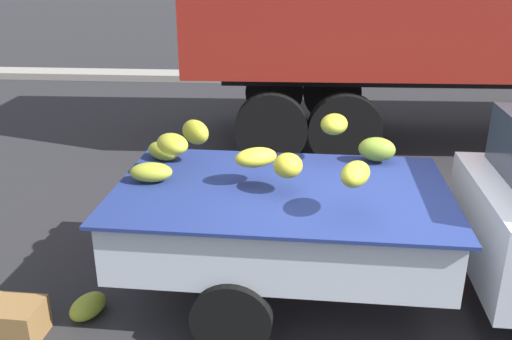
{
  "coord_description": "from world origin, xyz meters",
  "views": [
    {
      "loc": [
        -0.76,
        -3.95,
        2.93
      ],
      "look_at": [
        -1.12,
        0.62,
        1.12
      ],
      "focal_mm": 38.4,
      "sensor_mm": 36.0,
      "label": 1
    }
  ],
  "objects": [
    {
      "name": "fallen_banana_bunch_near_tailgate",
      "position": [
        -2.52,
        -0.1,
        0.09
      ],
      "size": [
        0.36,
        0.44,
        0.19
      ],
      "primitive_type": "ellipsoid",
      "rotation": [
        0.0,
        0.0,
        4.36
      ],
      "color": "#93A32E",
      "rests_on": "ground"
    },
    {
      "name": "produce_crate",
      "position": [
        -3.05,
        -0.42,
        0.15
      ],
      "size": [
        0.53,
        0.38,
        0.31
      ],
      "primitive_type": "cube",
      "rotation": [
        0.0,
        0.0,
        -0.04
      ],
      "color": "olive",
      "rests_on": "ground"
    },
    {
      "name": "curb_strip",
      "position": [
        0.0,
        9.64,
        0.08
      ],
      "size": [
        80.0,
        0.8,
        0.16
      ],
      "primitive_type": "cube",
      "color": "gray",
      "rests_on": "ground"
    },
    {
      "name": "ground",
      "position": [
        0.0,
        0.0,
        0.0
      ],
      "size": [
        220.0,
        220.0,
        0.0
      ],
      "primitive_type": "plane",
      "color": "#28282B"
    }
  ]
}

